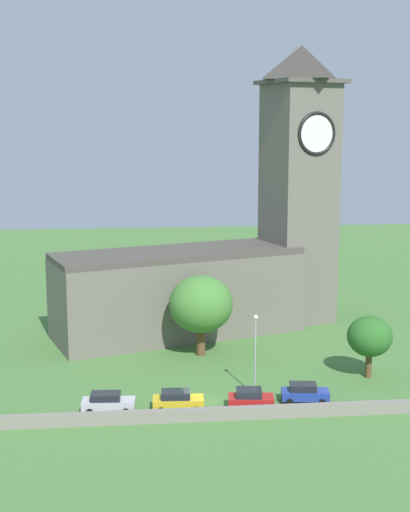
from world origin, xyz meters
TOP-DOWN VIEW (x-y plane):
  - ground_plane at (0.00, 15.00)m, footprint 200.00×200.00m
  - church at (6.03, 25.01)m, footprint 37.24×20.46m
  - quay_barrier at (0.00, -3.92)m, footprint 43.10×0.70m
  - car_silver at (-8.16, -1.02)m, footprint 4.83×2.38m
  - car_yellow at (-1.91, -1.31)m, footprint 4.67×2.41m
  - car_red at (4.66, -1.71)m, footprint 4.29×2.69m
  - car_blue at (9.91, -0.59)m, footprint 4.55×2.56m
  - streetlamp_west_mid at (5.62, 1.58)m, footprint 0.44×0.44m
  - tree_churchyard at (1.69, 14.20)m, footprint 7.05×7.05m
  - tree_by_tower at (17.92, 5.30)m, footprint 4.55×4.55m

SIDE VIEW (x-z plane):
  - ground_plane at x=0.00m, z-range 0.00..0.00m
  - quay_barrier at x=0.00m, z-range 0.00..1.10m
  - car_silver at x=-8.16m, z-range 0.01..1.75m
  - car_blue at x=9.91m, z-range 0.01..1.79m
  - car_yellow at x=-1.91m, z-range 0.01..1.81m
  - car_red at x=4.66m, z-range 0.01..1.87m
  - tree_by_tower at x=17.92m, z-range 1.10..7.46m
  - streetlamp_west_mid at x=5.62m, z-range 1.23..9.10m
  - tree_churchyard at x=1.69m, z-range 1.31..10.34m
  - church at x=6.03m, z-range -7.28..27.64m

